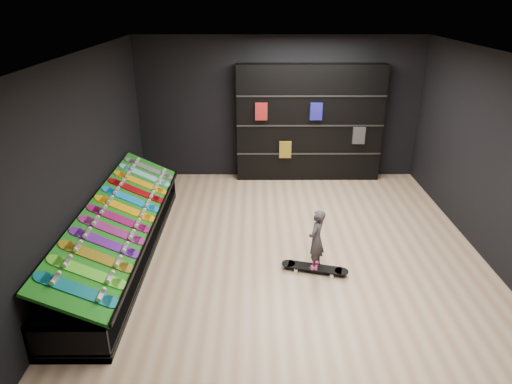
{
  "coord_description": "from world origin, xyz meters",
  "views": [
    {
      "loc": [
        -0.52,
        -6.09,
        3.74
      ],
      "look_at": [
        -0.5,
        0.2,
        1.0
      ],
      "focal_mm": 32.0,
      "sensor_mm": 36.0,
      "label": 1
    }
  ],
  "objects_px": {
    "back_shelving": "(309,123)",
    "floor_skateboard": "(314,270)",
    "display_rack": "(122,242)",
    "child": "(316,251)"
  },
  "relations": [
    {
      "from": "back_shelving",
      "to": "floor_skateboard",
      "type": "relative_size",
      "value": 3.13
    },
    {
      "from": "display_rack",
      "to": "floor_skateboard",
      "type": "xyz_separation_m",
      "value": [
        2.9,
        -0.44,
        -0.21
      ]
    },
    {
      "from": "display_rack",
      "to": "back_shelving",
      "type": "xyz_separation_m",
      "value": [
        3.19,
        3.32,
        0.98
      ]
    },
    {
      "from": "child",
      "to": "display_rack",
      "type": "bearing_deg",
      "value": -70.61
    },
    {
      "from": "display_rack",
      "to": "back_shelving",
      "type": "relative_size",
      "value": 1.47
    },
    {
      "from": "display_rack",
      "to": "back_shelving",
      "type": "height_order",
      "value": "back_shelving"
    },
    {
      "from": "back_shelving",
      "to": "floor_skateboard",
      "type": "height_order",
      "value": "back_shelving"
    },
    {
      "from": "back_shelving",
      "to": "floor_skateboard",
      "type": "distance_m",
      "value": 3.96
    },
    {
      "from": "floor_skateboard",
      "to": "display_rack",
      "type": "bearing_deg",
      "value": -173.37
    },
    {
      "from": "floor_skateboard",
      "to": "child",
      "type": "xyz_separation_m",
      "value": [
        0.0,
        0.0,
        0.32
      ]
    }
  ]
}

